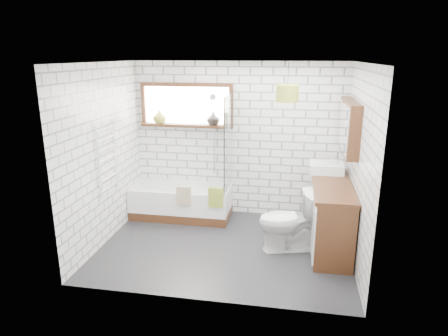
% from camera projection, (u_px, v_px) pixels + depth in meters
% --- Properties ---
extents(floor, '(3.40, 2.60, 0.01)m').
position_uv_depth(floor, '(224.00, 246.00, 5.61)').
color(floor, black).
rests_on(floor, ground).
extents(ceiling, '(3.40, 2.60, 0.01)m').
position_uv_depth(ceiling, '(224.00, 62.00, 4.92)').
color(ceiling, white).
rests_on(ceiling, ground).
extents(wall_back, '(3.40, 0.01, 2.50)m').
position_uv_depth(wall_back, '(238.00, 140.00, 6.50)').
color(wall_back, white).
rests_on(wall_back, ground).
extents(wall_front, '(3.40, 0.01, 2.50)m').
position_uv_depth(wall_front, '(202.00, 193.00, 4.03)').
color(wall_front, white).
rests_on(wall_front, ground).
extents(wall_left, '(0.01, 2.60, 2.50)m').
position_uv_depth(wall_left, '(104.00, 155.00, 5.55)').
color(wall_left, white).
rests_on(wall_left, ground).
extents(wall_right, '(0.01, 2.60, 2.50)m').
position_uv_depth(wall_right, '(359.00, 167.00, 4.97)').
color(wall_right, white).
rests_on(wall_right, ground).
extents(window, '(1.52, 0.16, 0.68)m').
position_uv_depth(window, '(186.00, 105.00, 6.45)').
color(window, '#341B0E').
rests_on(window, wall_back).
extents(towel_radiator, '(0.06, 0.52, 1.00)m').
position_uv_depth(towel_radiator, '(107.00, 158.00, 5.56)').
color(towel_radiator, white).
rests_on(towel_radiator, wall_left).
extents(mirror_cabinet, '(0.16, 1.20, 0.70)m').
position_uv_depth(mirror_cabinet, '(349.00, 126.00, 5.45)').
color(mirror_cabinet, '#341B0E').
rests_on(mirror_cabinet, wall_right).
extents(shower_riser, '(0.02, 0.02, 1.30)m').
position_uv_depth(shower_riser, '(214.00, 134.00, 6.50)').
color(shower_riser, silver).
rests_on(shower_riser, wall_back).
extents(bathtub, '(1.60, 0.71, 0.52)m').
position_uv_depth(bathtub, '(181.00, 201.00, 6.58)').
color(bathtub, white).
rests_on(bathtub, floor).
extents(shower_screen, '(0.02, 0.72, 1.50)m').
position_uv_depth(shower_screen, '(228.00, 143.00, 6.17)').
color(shower_screen, white).
rests_on(shower_screen, bathtub).
extents(towel_green, '(0.23, 0.06, 0.31)m').
position_uv_depth(towel_green, '(216.00, 197.00, 6.07)').
color(towel_green, olive).
rests_on(towel_green, bathtub).
extents(towel_beige, '(0.22, 0.06, 0.29)m').
position_uv_depth(towel_beige, '(184.00, 195.00, 6.16)').
color(towel_beige, tan).
rests_on(towel_beige, bathtub).
extents(vanity, '(0.52, 1.62, 0.92)m').
position_uv_depth(vanity, '(330.00, 214.00, 5.52)').
color(vanity, '#341B0E').
rests_on(vanity, floor).
extents(basin, '(0.48, 0.42, 0.14)m').
position_uv_depth(basin, '(326.00, 168.00, 5.86)').
color(basin, white).
rests_on(basin, vanity).
extents(tap, '(0.04, 0.04, 0.16)m').
position_uv_depth(tap, '(338.00, 164.00, 5.81)').
color(tap, silver).
rests_on(tap, vanity).
extents(toilet, '(0.67, 0.91, 0.84)m').
position_uv_depth(toilet, '(289.00, 221.00, 5.41)').
color(toilet, white).
rests_on(toilet, floor).
extents(vase_olive, '(0.27, 0.27, 0.22)m').
position_uv_depth(vase_olive, '(159.00, 118.00, 6.55)').
color(vase_olive, olive).
rests_on(vase_olive, window).
extents(vase_dark, '(0.24, 0.24, 0.21)m').
position_uv_depth(vase_dark, '(213.00, 120.00, 6.40)').
color(vase_dark, black).
rests_on(vase_dark, window).
extents(bottle, '(0.08, 0.08, 0.20)m').
position_uv_depth(bottle, '(226.00, 120.00, 6.37)').
color(bottle, olive).
rests_on(bottle, window).
extents(pendant, '(0.30, 0.30, 0.22)m').
position_uv_depth(pendant, '(287.00, 93.00, 5.27)').
color(pendant, olive).
rests_on(pendant, ceiling).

